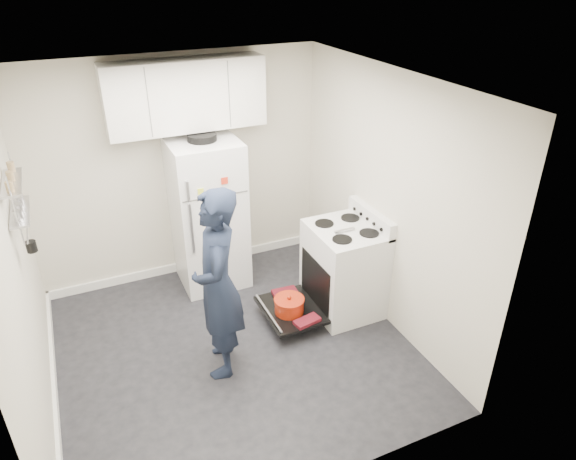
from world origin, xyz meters
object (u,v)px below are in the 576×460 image
electric_range (343,270)px  refrigerator (208,214)px  open_oven_door (290,307)px  person (218,285)px

electric_range → refrigerator: 1.59m
electric_range → refrigerator: (-1.08, 1.10, 0.37)m
open_oven_door → refrigerator: (-0.47, 1.12, 0.65)m
electric_range → open_oven_door: 0.66m
refrigerator → person: 1.45m
open_oven_door → person: bearing=-160.1°
electric_range → person: size_ratio=0.63×
electric_range → refrigerator: size_ratio=0.63×
electric_range → open_oven_door: bearing=-178.2°
electric_range → open_oven_door: size_ratio=1.55×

